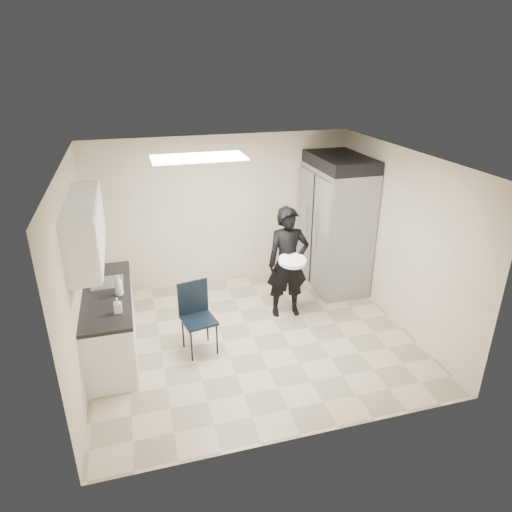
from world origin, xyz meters
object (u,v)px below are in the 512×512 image
object	(u,v)px
commercial_fridge	(335,228)
man_tuxedo	(288,263)
folding_chair	(199,321)
lower_counter	(110,324)

from	to	relation	value
commercial_fridge	man_tuxedo	size ratio (longest dim) A/B	1.20
folding_chair	man_tuxedo	size ratio (longest dim) A/B	0.55
lower_counter	commercial_fridge	bearing A→B (deg)	15.88
commercial_fridge	folding_chair	xyz separation A→B (m)	(-2.62, -1.40, -0.57)
folding_chair	lower_counter	bearing A→B (deg)	153.68
folding_chair	commercial_fridge	bearing A→B (deg)	17.44
lower_counter	man_tuxedo	xyz separation A→B (m)	(2.65, 0.31, 0.45)
commercial_fridge	lower_counter	bearing A→B (deg)	-164.12
man_tuxedo	commercial_fridge	bearing A→B (deg)	38.93
man_tuxedo	lower_counter	bearing A→B (deg)	-168.68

